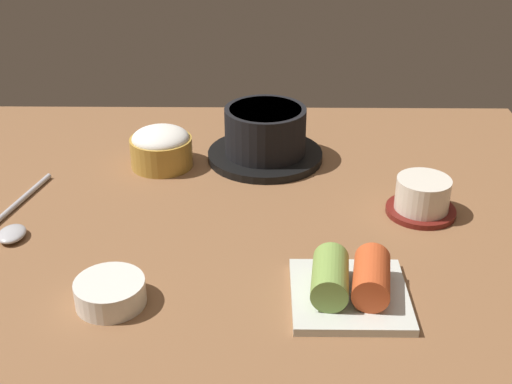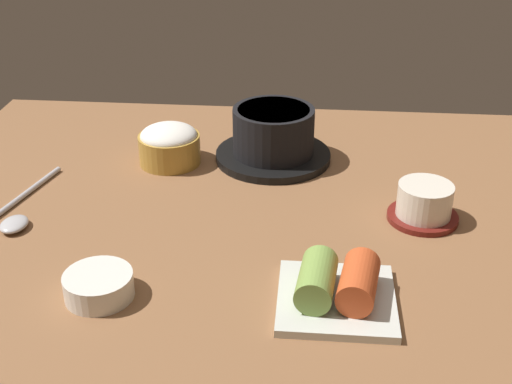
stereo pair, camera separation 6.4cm
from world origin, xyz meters
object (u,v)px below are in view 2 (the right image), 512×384
(kimchi_plate, at_px, (337,288))
(spoon, at_px, (18,213))
(tea_cup_with_saucer, at_px, (424,203))
(stone_pot, at_px, (273,136))
(side_bowl_near, at_px, (99,285))
(rice_bowl, at_px, (169,144))

(kimchi_plate, height_order, spoon, kimchi_plate)
(tea_cup_with_saucer, distance_m, kimchi_plate, 0.23)
(stone_pot, bearing_deg, spoon, -147.45)
(stone_pot, distance_m, tea_cup_with_saucer, 0.28)
(spoon, bearing_deg, stone_pot, 32.55)
(side_bowl_near, bearing_deg, tea_cup_with_saucer, 28.07)
(stone_pot, distance_m, side_bowl_near, 0.42)
(stone_pot, height_order, spoon, stone_pot)
(side_bowl_near, xyz_separation_m, spoon, (-0.16, 0.17, -0.01))
(stone_pot, distance_m, kimchi_plate, 0.39)
(tea_cup_with_saucer, height_order, kimchi_plate, tea_cup_with_saucer)
(side_bowl_near, distance_m, spoon, 0.23)
(side_bowl_near, bearing_deg, spoon, 134.67)
(side_bowl_near, height_order, spoon, side_bowl_near)
(rice_bowl, distance_m, spoon, 0.26)
(rice_bowl, xyz_separation_m, kimchi_plate, (0.26, -0.35, -0.01))
(stone_pot, relative_size, side_bowl_near, 2.32)
(stone_pot, bearing_deg, tea_cup_with_saucer, -38.67)
(tea_cup_with_saucer, xyz_separation_m, kimchi_plate, (-0.12, -0.20, -0.00))
(side_bowl_near, bearing_deg, kimchi_plate, 2.27)
(kimchi_plate, bearing_deg, tea_cup_with_saucer, 58.60)
(rice_bowl, distance_m, kimchi_plate, 0.43)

